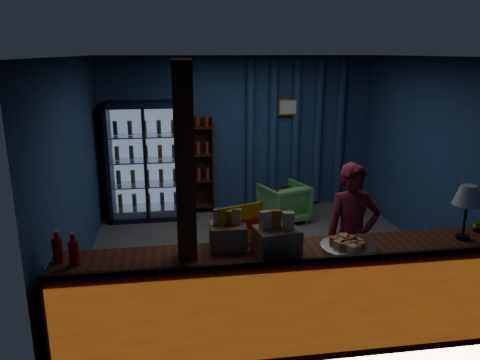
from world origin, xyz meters
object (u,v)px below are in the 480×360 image
Objects in this scene: pastry_tray at (349,245)px; table_lamp at (468,197)px; green_chair at (284,202)px; shopkeeper at (352,236)px.

pastry_tray is 0.96× the size of table_lamp.
pastry_tray is 1.21m from table_lamp.
green_chair is at bearing 105.83° from table_lamp.
green_chair is (-0.07, 2.63, -0.47)m from shopkeeper.
shopkeeper is 1.19m from table_lamp.
green_chair is 3.52m from table_lamp.
shopkeeper is 2.67m from green_chair.
shopkeeper is 2.99× the size of table_lamp.
shopkeeper reaches higher than green_chair.
shopkeeper reaches higher than table_lamp.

